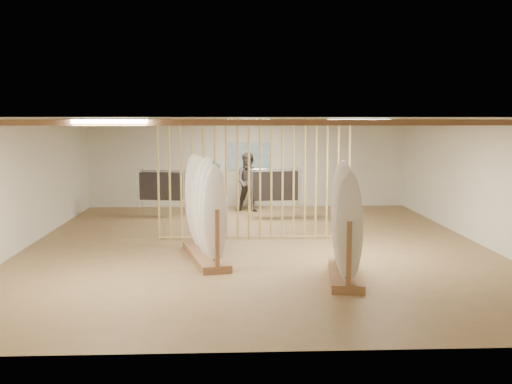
{
  "coord_description": "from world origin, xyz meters",
  "views": [
    {
      "loc": [
        -0.57,
        -12.88,
        2.78
      ],
      "look_at": [
        0.0,
        0.0,
        1.2
      ],
      "focal_mm": 42.0,
      "sensor_mm": 36.0,
      "label": 1
    }
  ],
  "objects_px": {
    "clothing_rack_a": "(161,186)",
    "clothing_rack_b": "(275,185)",
    "rack_right": "(346,241)",
    "shopper_b": "(249,178)",
    "rack_left": "(205,226)",
    "shopper_a": "(216,184)"
  },
  "relations": [
    {
      "from": "clothing_rack_a",
      "to": "clothing_rack_b",
      "type": "distance_m",
      "value": 3.23
    },
    {
      "from": "shopper_a",
      "to": "shopper_b",
      "type": "height_order",
      "value": "shopper_b"
    },
    {
      "from": "shopper_a",
      "to": "rack_left",
      "type": "bearing_deg",
      "value": 100.74
    },
    {
      "from": "rack_left",
      "to": "rack_right",
      "type": "distance_m",
      "value": 2.94
    },
    {
      "from": "shopper_a",
      "to": "shopper_b",
      "type": "bearing_deg",
      "value": -133.89
    },
    {
      "from": "clothing_rack_a",
      "to": "clothing_rack_b",
      "type": "height_order",
      "value": "clothing_rack_b"
    },
    {
      "from": "rack_right",
      "to": "clothing_rack_a",
      "type": "height_order",
      "value": "rack_right"
    },
    {
      "from": "rack_right",
      "to": "shopper_a",
      "type": "relative_size",
      "value": 1.16
    },
    {
      "from": "rack_right",
      "to": "clothing_rack_a",
      "type": "xyz_separation_m",
      "value": [
        -3.95,
        6.78,
        0.23
      ]
    },
    {
      "from": "rack_right",
      "to": "shopper_b",
      "type": "relative_size",
      "value": 1.04
    },
    {
      "from": "rack_right",
      "to": "clothing_rack_b",
      "type": "relative_size",
      "value": 1.46
    },
    {
      "from": "clothing_rack_b",
      "to": "rack_right",
      "type": "bearing_deg",
      "value": -87.93
    },
    {
      "from": "rack_left",
      "to": "clothing_rack_b",
      "type": "distance_m",
      "value": 5.16
    },
    {
      "from": "clothing_rack_a",
      "to": "clothing_rack_b",
      "type": "xyz_separation_m",
      "value": [
        3.2,
        -0.41,
        0.04
      ]
    },
    {
      "from": "clothing_rack_b",
      "to": "shopper_b",
      "type": "bearing_deg",
      "value": 113.62
    },
    {
      "from": "rack_left",
      "to": "rack_right",
      "type": "bearing_deg",
      "value": -44.17
    },
    {
      "from": "clothing_rack_b",
      "to": "shopper_a",
      "type": "relative_size",
      "value": 0.79
    },
    {
      "from": "shopper_b",
      "to": "rack_left",
      "type": "bearing_deg",
      "value": -91.31
    },
    {
      "from": "clothing_rack_b",
      "to": "shopper_a",
      "type": "bearing_deg",
      "value": 155.83
    },
    {
      "from": "rack_right",
      "to": "shopper_b",
      "type": "distance_m",
      "value": 7.77
    },
    {
      "from": "clothing_rack_a",
      "to": "shopper_b",
      "type": "relative_size",
      "value": 0.68
    },
    {
      "from": "shopper_a",
      "to": "clothing_rack_a",
      "type": "bearing_deg",
      "value": 18.49
    }
  ]
}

